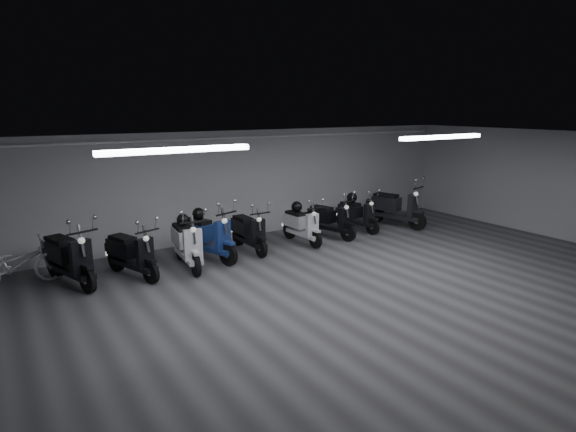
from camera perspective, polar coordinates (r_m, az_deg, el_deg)
floor at (r=8.94m, az=8.89°, el=-9.63°), size 14.00×10.00×0.01m
ceiling at (r=8.29m, az=9.56°, el=8.63°), size 14.00×10.00×0.01m
back_wall at (r=12.61m, az=-5.99°, el=3.71°), size 14.00×0.01×2.80m
fluor_strip_left at (r=7.62m, az=-13.07°, el=7.63°), size 2.40×0.18×0.08m
fluor_strip_right at (r=11.14m, az=17.78°, el=8.91°), size 2.40×0.18×0.08m
conduit at (r=12.40m, az=-5.95°, el=9.23°), size 13.60×0.05×0.05m
scooter_0 at (r=10.14m, az=-24.64°, el=-3.59°), size 1.22×2.05×1.45m
scooter_1 at (r=10.15m, az=-18.10°, el=-3.41°), size 1.15×1.86×1.31m
scooter_2 at (r=10.45m, az=-11.94°, el=-2.33°), size 0.81×1.94×1.40m
scooter_4 at (r=10.87m, az=-9.57°, el=-1.53°), size 1.25×2.05×1.45m
scooter_5 at (r=11.43m, az=-4.67°, el=-1.10°), size 0.59×1.73×1.28m
scooter_6 at (r=12.09m, az=1.68°, el=-0.41°), size 0.63×1.68×1.24m
scooter_7 at (r=12.66m, az=5.06°, el=0.28°), size 1.03×1.82×1.29m
scooter_8 at (r=13.44m, az=8.28°, el=0.82°), size 0.76×1.72×1.24m
scooter_9 at (r=14.09m, az=12.73°, el=1.72°), size 1.27×2.11×1.49m
bicycle at (r=10.54m, az=-29.57°, el=-4.44°), size 1.78×0.76×1.12m
helmet_0 at (r=10.63m, az=-12.38°, el=-0.43°), size 0.26×0.26×0.26m
helmet_1 at (r=12.21m, az=1.04°, el=1.11°), size 0.28×0.28×0.28m
helmet_2 at (r=11.00m, az=-10.58°, el=0.27°), size 0.28×0.28×0.28m
helmet_3 at (r=13.53m, az=7.59°, el=2.19°), size 0.29×0.29×0.29m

